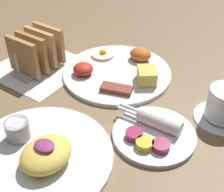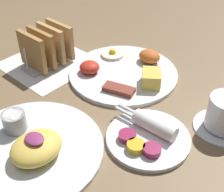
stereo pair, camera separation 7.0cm
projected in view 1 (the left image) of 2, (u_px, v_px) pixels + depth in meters
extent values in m
plane|color=brown|center=(85.00, 113.00, 0.71)|extent=(3.00, 3.00, 0.00)
cube|color=white|center=(40.00, 67.00, 0.85)|extent=(0.22, 0.22, 0.00)
cylinder|color=white|center=(117.00, 73.00, 0.83)|extent=(0.29, 0.29, 0.01)
cube|color=#E5C64C|center=(147.00, 76.00, 0.77)|extent=(0.07, 0.07, 0.04)
ellipsoid|color=#C66023|center=(140.00, 54.00, 0.86)|extent=(0.06, 0.05, 0.03)
cylinder|color=#F4EACC|center=(103.00, 54.00, 0.88)|extent=(0.06, 0.06, 0.01)
sphere|color=yellow|center=(103.00, 53.00, 0.88)|extent=(0.02, 0.02, 0.02)
ellipsoid|color=red|center=(83.00, 69.00, 0.81)|extent=(0.05, 0.05, 0.03)
cube|color=brown|center=(116.00, 89.00, 0.75)|extent=(0.08, 0.05, 0.01)
cylinder|color=white|center=(154.00, 135.00, 0.64)|extent=(0.17, 0.17, 0.01)
cylinder|color=#99234C|center=(134.00, 134.00, 0.63)|extent=(0.04, 0.04, 0.01)
cylinder|color=gold|center=(145.00, 144.00, 0.61)|extent=(0.04, 0.04, 0.01)
cylinder|color=#99234C|center=(161.00, 146.00, 0.60)|extent=(0.04, 0.04, 0.01)
cylinder|color=white|center=(159.00, 121.00, 0.64)|extent=(0.10, 0.04, 0.03)
cube|color=silver|center=(128.00, 111.00, 0.67)|extent=(0.05, 0.01, 0.00)
cube|color=silver|center=(130.00, 108.00, 0.68)|extent=(0.05, 0.01, 0.00)
cylinder|color=white|center=(38.00, 157.00, 0.59)|extent=(0.29, 0.29, 0.01)
ellipsoid|color=#EAC651|center=(46.00, 154.00, 0.57)|extent=(0.09, 0.10, 0.04)
ellipsoid|color=#8C3366|center=(44.00, 145.00, 0.55)|extent=(0.04, 0.03, 0.01)
cylinder|color=#99999E|center=(18.00, 130.00, 0.62)|extent=(0.05, 0.05, 0.04)
cylinder|color=white|center=(16.00, 124.00, 0.61)|extent=(0.04, 0.04, 0.01)
cube|color=#B7B7BC|center=(39.00, 66.00, 0.85)|extent=(0.06, 0.15, 0.01)
cube|color=#AC7E46|center=(23.00, 57.00, 0.79)|extent=(0.10, 0.01, 0.10)
cube|color=#A4763E|center=(32.00, 52.00, 0.81)|extent=(0.10, 0.01, 0.10)
cube|color=tan|center=(41.00, 47.00, 0.83)|extent=(0.10, 0.01, 0.10)
cube|color=tan|center=(49.00, 42.00, 0.85)|extent=(0.10, 0.01, 0.10)
cylinder|color=#B7B7BC|center=(17.00, 66.00, 0.78)|extent=(0.01, 0.01, 0.07)
cylinder|color=#B7B7BC|center=(55.00, 44.00, 0.87)|extent=(0.01, 0.01, 0.07)
cylinder|color=white|center=(221.00, 117.00, 0.69)|extent=(0.12, 0.12, 0.01)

